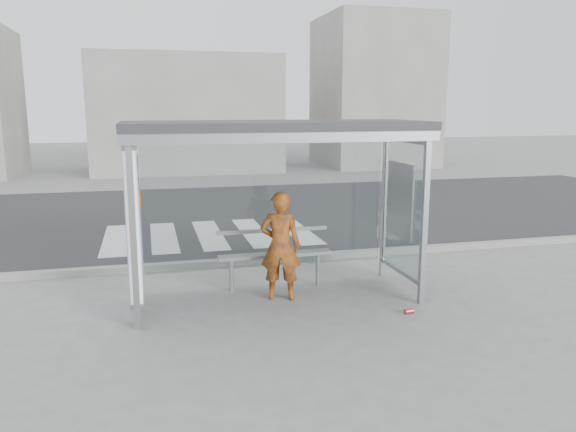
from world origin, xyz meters
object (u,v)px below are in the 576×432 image
at_px(person, 280,246).
at_px(soda_can, 409,311).
at_px(bus_shelter, 250,166).
at_px(bench, 275,254).

distance_m(person, soda_can, 2.05).
xyz_separation_m(bus_shelter, bench, (0.46, 0.44, -1.43)).
distance_m(bus_shelter, person, 1.25).
relative_size(person, bench, 0.91).
bearing_deg(bench, soda_can, -45.19).
relative_size(bench, soda_can, 13.34).
height_order(bench, soda_can, bench).
xyz_separation_m(bench, soda_can, (1.55, -1.56, -0.51)).
relative_size(bus_shelter, soda_can, 31.61).
xyz_separation_m(bus_shelter, person, (0.42, -0.09, -1.17)).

